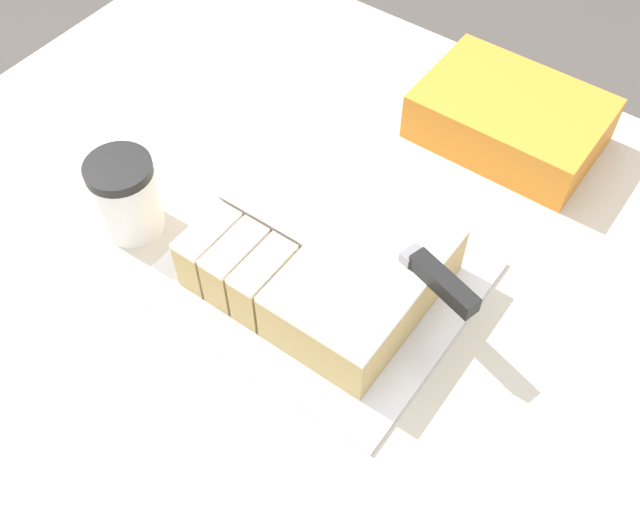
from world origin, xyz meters
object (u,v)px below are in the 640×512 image
Objects in this scene: storage_box at (510,118)px; cake_board at (320,277)px; cake at (323,256)px; knife at (421,263)px; coffee_cup at (126,196)px.

cake_board is at bearing -100.97° from storage_box.
cake is 0.13m from knife.
cake_board is at bearing 16.50° from coffee_cup.
coffee_cup is at bearing -163.25° from cake.
coffee_cup is (-0.26, -0.08, 0.01)m from cake.
coffee_cup is at bearing -163.50° from cake_board.
coffee_cup reaches higher than knife.
knife reaches higher than cake_board.
coffee_cup is at bearing -126.23° from storage_box.
cake is at bearing -100.67° from storage_box.
cake_board is 0.38m from storage_box.
cake_board is 1.29× the size of knife.
coffee_cup reaches higher than cake_board.
cake is at bearing 38.87° from cake_board.
storage_box is at bearing 53.77° from coffee_cup.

